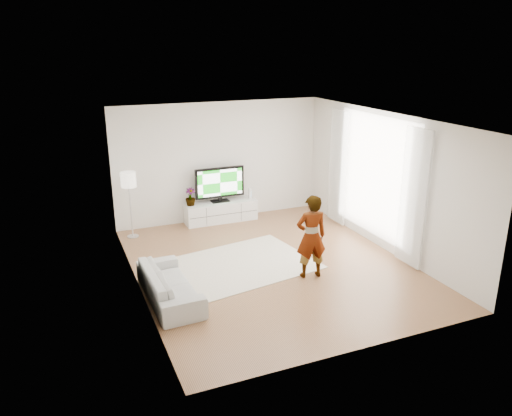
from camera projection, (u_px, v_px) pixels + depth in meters
name	position (u px, v px, depth m)	size (l,w,h in m)	color
floor	(271.00, 265.00, 9.59)	(6.00, 6.00, 0.00)	#A5734A
ceiling	(273.00, 119.00, 8.71)	(6.00, 6.00, 0.00)	white
wall_left	(134.00, 213.00, 8.23)	(0.02, 6.00, 2.80)	silver
wall_right	(385.00, 182.00, 10.06)	(0.02, 6.00, 2.80)	silver
wall_back	(219.00, 162.00, 11.77)	(5.00, 0.02, 2.80)	silver
wall_front	(367.00, 257.00, 6.52)	(5.00, 0.02, 2.80)	silver
window	(375.00, 176.00, 10.30)	(0.01, 2.60, 2.50)	white
curtain_near	(413.00, 198.00, 9.17)	(0.04, 0.70, 2.60)	white
curtain_far	(338.00, 167.00, 11.44)	(0.04, 0.70, 2.60)	white
media_console	(221.00, 211.00, 11.90)	(1.72, 0.49, 0.48)	white
television	(220.00, 183.00, 11.71)	(1.19, 0.23, 0.83)	black
game_console	(250.00, 194.00, 12.07)	(0.09, 0.18, 0.23)	white
potted_plant	(190.00, 197.00, 11.49)	(0.23, 0.23, 0.41)	#3F7238
rug	(239.00, 265.00, 9.58)	(2.78, 2.00, 0.01)	silver
player	(311.00, 237.00, 8.88)	(0.56, 0.37, 1.54)	#334772
sofa	(170.00, 284.00, 8.25)	(1.84, 0.72, 0.54)	beige
floor_lamp	(129.00, 183.00, 10.62)	(0.32, 0.32, 1.46)	silver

